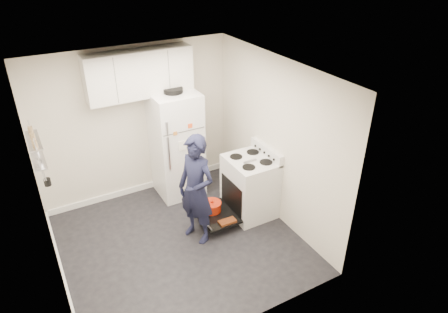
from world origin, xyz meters
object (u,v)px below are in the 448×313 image
electric_range (249,187)px  refrigerator (177,144)px  person (196,190)px  open_oven_door (214,211)px

electric_range → refrigerator: size_ratio=0.59×
electric_range → person: person is taller
open_oven_door → person: bearing=-152.2°
electric_range → refrigerator: refrigerator is taller
electric_range → person: (-0.97, -0.15, 0.35)m
refrigerator → person: (-0.25, -1.25, -0.08)m
open_oven_door → person: 0.76m
open_oven_door → refrigerator: 1.28m
refrigerator → person: refrigerator is taller
person → open_oven_door: bearing=95.2°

